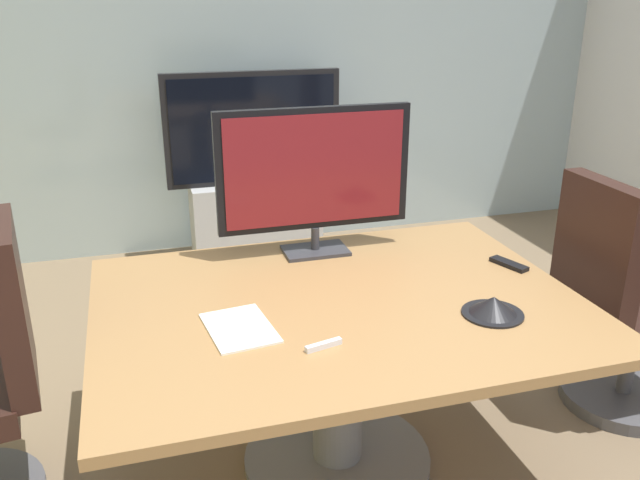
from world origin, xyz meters
name	(u,v)px	position (x,y,z in m)	size (l,w,h in m)	color
wall_back_glass_partition	(225,48)	(0.00, 2.96, 1.43)	(5.86, 0.10, 2.86)	#9EB2B7
conference_table	(338,342)	(-0.02, 0.30, 0.55)	(1.79, 1.34, 0.73)	olive
office_chair_right	(619,317)	(1.29, 0.31, 0.46)	(0.60, 0.57, 1.09)	#4C4C51
tv_monitor	(315,173)	(0.03, 0.80, 1.08)	(0.84, 0.18, 0.64)	#333338
wall_display_unit	(255,197)	(0.11, 2.60, 0.44)	(1.20, 0.36, 1.31)	#B7BABC
conference_phone	(493,307)	(0.47, 0.03, 0.76)	(0.22, 0.22, 0.07)	black
remote_control	(509,264)	(0.77, 0.41, 0.73)	(0.05, 0.17, 0.02)	black
whiteboard_marker	(324,345)	(-0.17, -0.02, 0.74)	(0.13, 0.02, 0.02)	silver
paper_notepad	(240,328)	(-0.41, 0.18, 0.73)	(0.21, 0.30, 0.01)	white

